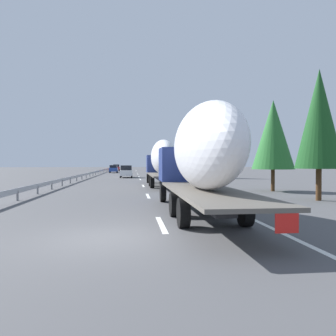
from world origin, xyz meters
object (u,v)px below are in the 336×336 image
car_blue_sedan (114,169)px  road_sign (170,163)px  truck_lead (162,160)px  car_white_van (126,171)px  car_red_compact (116,168)px  truck_trailing (200,155)px

car_blue_sedan → road_sign: (-23.81, -10.23, 1.37)m
truck_lead → car_blue_sedan: truck_lead is taller
truck_lead → car_white_van: size_ratio=3.37×
truck_lead → car_red_compact: (59.49, 7.30, -1.59)m
truck_trailing → car_blue_sedan: (61.17, 7.13, -1.67)m
car_blue_sedan → truck_lead: bearing=-170.7°
car_white_van → car_blue_sedan: 24.88m
car_blue_sedan → road_sign: bearing=-156.7°
truck_lead → car_white_van: bearing=11.5°
car_red_compact → road_sign: 41.31m
car_white_van → road_sign: bearing=-82.9°
road_sign → truck_lead: bearing=171.0°
car_blue_sedan → road_sign: 25.95m
car_red_compact → road_sign: road_sign is taller
car_blue_sedan → road_sign: road_sign is taller
truck_lead → car_blue_sedan: 43.95m
truck_trailing → car_red_compact: size_ratio=3.25×
truck_lead → truck_trailing: (-17.83, 0.00, 0.06)m
truck_trailing → car_white_van: 36.74m
car_white_van → car_red_compact: size_ratio=0.98×
truck_trailing → road_sign: 37.49m
car_blue_sedan → car_white_van: bearing=-172.3°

